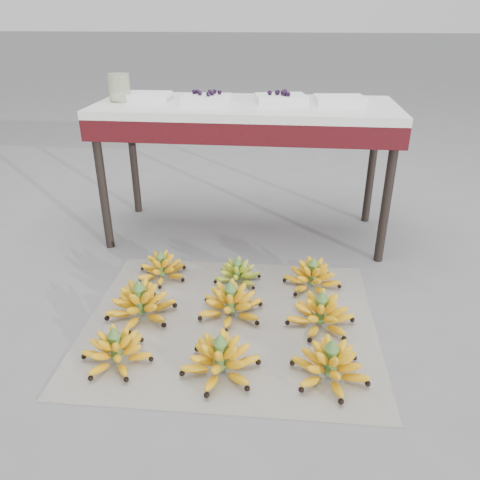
# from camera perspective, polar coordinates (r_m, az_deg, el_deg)

# --- Properties ---
(ground) EXTENTS (60.00, 60.00, 0.00)m
(ground) POSITION_cam_1_polar(r_m,az_deg,el_deg) (2.07, 1.15, -10.41)
(ground) COLOR slate
(ground) RESTS_ON ground
(newspaper_mat) EXTENTS (1.27, 1.07, 0.01)m
(newspaper_mat) POSITION_cam_1_polar(r_m,az_deg,el_deg) (2.08, -1.14, -9.96)
(newspaper_mat) COLOR silver
(newspaper_mat) RESTS_ON ground
(bunch_front_left) EXTENTS (0.33, 0.33, 0.16)m
(bunch_front_left) POSITION_cam_1_polar(r_m,az_deg,el_deg) (1.90, -14.86, -12.86)
(bunch_front_left) COLOR #FFB700
(bunch_front_left) RESTS_ON newspaper_mat
(bunch_front_center) EXTENTS (0.30, 0.30, 0.18)m
(bunch_front_center) POSITION_cam_1_polar(r_m,az_deg,el_deg) (1.79, -2.38, -14.30)
(bunch_front_center) COLOR #FFB700
(bunch_front_center) RESTS_ON newspaper_mat
(bunch_front_right) EXTENTS (0.36, 0.36, 0.18)m
(bunch_front_right) POSITION_cam_1_polar(r_m,az_deg,el_deg) (1.80, 10.90, -14.69)
(bunch_front_right) COLOR #FFB700
(bunch_front_right) RESTS_ON newspaper_mat
(bunch_mid_left) EXTENTS (0.34, 0.34, 0.19)m
(bunch_mid_left) POSITION_cam_1_polar(r_m,az_deg,el_deg) (2.13, -12.01, -7.61)
(bunch_mid_left) COLOR #FFB700
(bunch_mid_left) RESTS_ON newspaper_mat
(bunch_mid_center) EXTENTS (0.38, 0.38, 0.18)m
(bunch_mid_center) POSITION_cam_1_polar(r_m,az_deg,el_deg) (2.09, -1.12, -7.74)
(bunch_mid_center) COLOR #FFB700
(bunch_mid_center) RESTS_ON newspaper_mat
(bunch_mid_right) EXTENTS (0.30, 0.30, 0.18)m
(bunch_mid_right) POSITION_cam_1_polar(r_m,az_deg,el_deg) (2.05, 9.81, -8.82)
(bunch_mid_right) COLOR #FFB700
(bunch_mid_right) RESTS_ON newspaper_mat
(bunch_back_left) EXTENTS (0.30, 0.30, 0.16)m
(bunch_back_left) POSITION_cam_1_polar(r_m,az_deg,el_deg) (2.40, -9.52, -3.40)
(bunch_back_left) COLOR #FFB700
(bunch_back_left) RESTS_ON newspaper_mat
(bunch_back_center) EXTENTS (0.28, 0.28, 0.14)m
(bunch_back_center) POSITION_cam_1_polar(r_m,az_deg,el_deg) (2.33, -0.32, -4.10)
(bunch_back_center) COLOR olive
(bunch_back_center) RESTS_ON newspaper_mat
(bunch_back_right) EXTENTS (0.35, 0.35, 0.17)m
(bunch_back_right) POSITION_cam_1_polar(r_m,az_deg,el_deg) (2.32, 8.79, -4.44)
(bunch_back_right) COLOR #FFB700
(bunch_back_right) RESTS_ON newspaper_mat
(vendor_table) EXTENTS (1.62, 0.65, 0.78)m
(vendor_table) POSITION_cam_1_polar(r_m,az_deg,el_deg) (2.66, 0.71, 14.47)
(vendor_table) COLOR black
(vendor_table) RESTS_ON ground
(tray_far_left) EXTENTS (0.25, 0.18, 0.04)m
(tray_far_left) POSITION_cam_1_polar(r_m,az_deg,el_deg) (2.78, -11.25, 16.79)
(tray_far_left) COLOR silver
(tray_far_left) RESTS_ON vendor_table
(tray_left) EXTENTS (0.26, 0.19, 0.07)m
(tray_left) POSITION_cam_1_polar(r_m,az_deg,el_deg) (2.64, -4.15, 16.81)
(tray_left) COLOR silver
(tray_left) RESTS_ON vendor_table
(tray_right) EXTENTS (0.30, 0.24, 0.07)m
(tray_right) POSITION_cam_1_polar(r_m,az_deg,el_deg) (2.65, 5.01, 16.82)
(tray_right) COLOR silver
(tray_right) RESTS_ON vendor_table
(tray_far_right) EXTENTS (0.28, 0.21, 0.04)m
(tray_far_right) POSITION_cam_1_polar(r_m,az_deg,el_deg) (2.66, 12.05, 16.33)
(tray_far_right) COLOR silver
(tray_far_right) RESTS_ON vendor_table
(glass_jar) EXTENTS (0.15, 0.15, 0.15)m
(glass_jar) POSITION_cam_1_polar(r_m,az_deg,el_deg) (2.76, -14.50, 17.54)
(glass_jar) COLOR beige
(glass_jar) RESTS_ON vendor_table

